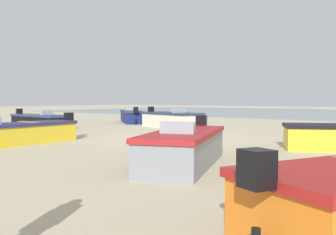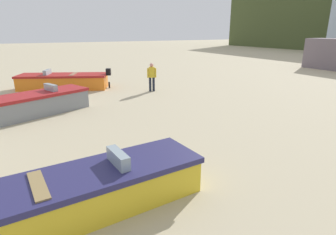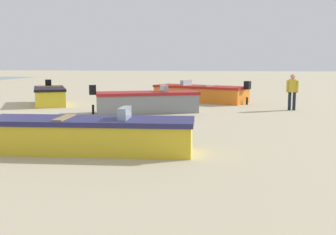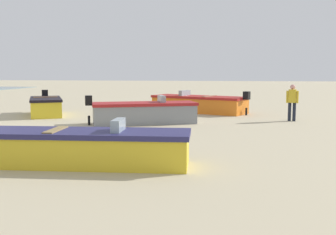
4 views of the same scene
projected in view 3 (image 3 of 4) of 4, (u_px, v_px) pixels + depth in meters
boat_orange_0 at (200, 93)px, 22.08m from camera, size 3.63×5.40×1.20m
boat_yellow_2 at (50, 96)px, 20.63m from camera, size 3.78×2.89×1.19m
boat_yellow_4 at (89, 135)px, 9.85m from camera, size 1.72×5.38×1.14m
boat_grey_5 at (147, 102)px, 17.40m from camera, size 2.97×4.61×1.21m
beach_walker_foreground at (292, 89)px, 18.18m from camera, size 0.42×0.53×1.62m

